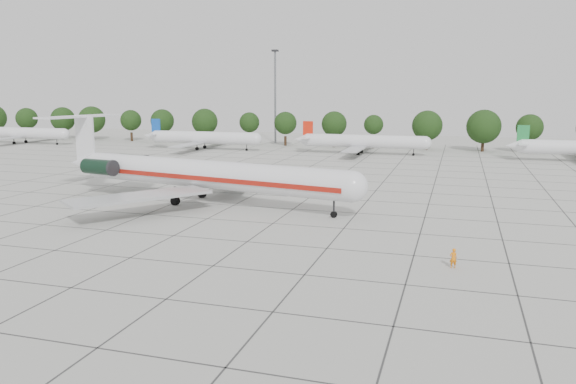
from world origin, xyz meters
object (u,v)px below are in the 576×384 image
object	(u,v)px
bg_airliner_b	(204,138)
bg_airliner_c	(363,142)
main_airliner	(192,173)
floodlight_mast	(275,91)
bg_airliner_a	(22,133)
ground_crew	(453,258)

from	to	relation	value
bg_airliner_b	bg_airliner_c	distance (m)	39.74
main_airliner	bg_airliner_b	size ratio (longest dim) A/B	1.65
main_airliner	floodlight_mast	size ratio (longest dim) A/B	1.83
main_airliner	bg_airliner_b	bearing A→B (deg)	125.16
bg_airliner_a	ground_crew	bearing A→B (deg)	-34.59
ground_crew	bg_airliner_b	distance (m)	100.71
floodlight_mast	bg_airliner_b	bearing A→B (deg)	-117.03
bg_airliner_a	bg_airliner_b	size ratio (longest dim) A/B	1.00
ground_crew	bg_airliner_c	size ratio (longest dim) A/B	0.06
bg_airliner_a	bg_airliner_c	world-z (taller)	same
main_airliner	floodlight_mast	world-z (taller)	floodlight_mast
ground_crew	bg_airliner_a	world-z (taller)	bg_airliner_a
bg_airliner_c	floodlight_mast	distance (m)	37.09
main_airliner	bg_airliner_c	world-z (taller)	main_airliner
bg_airliner_a	bg_airliner_b	world-z (taller)	same
main_airliner	bg_airliner_a	world-z (taller)	main_airliner
floodlight_mast	bg_airliner_a	bearing A→B (deg)	-160.70
ground_crew	bg_airliner_b	bearing A→B (deg)	-70.30
main_airliner	ground_crew	distance (m)	38.72
ground_crew	bg_airliner_a	size ratio (longest dim) A/B	0.06
bg_airliner_a	floodlight_mast	size ratio (longest dim) A/B	1.11
bg_airliner_b	bg_airliner_c	size ratio (longest dim) A/B	1.00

